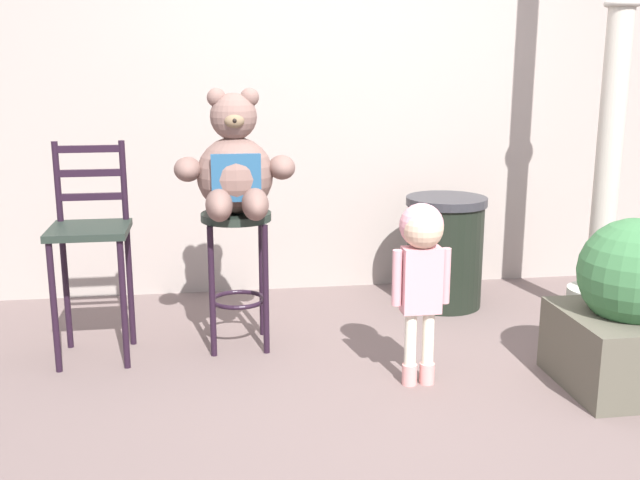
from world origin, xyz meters
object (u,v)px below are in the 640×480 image
bar_chair_empty (91,239)px  bar_stool_with_teddy (237,253)px  planter_with_shrub (631,312)px  child_walking (421,255)px  lamppost (613,105)px  teddy_bear (235,169)px  trash_bin (445,251)px

bar_chair_empty → bar_stool_with_teddy: bearing=3.1°
bar_chair_empty → planter_with_shrub: 2.61m
child_walking → planter_with_shrub: (0.95, -0.17, -0.26)m
child_walking → lamppost: 1.62m
bar_stool_with_teddy → teddy_bear: 0.44m
bar_stool_with_teddy → child_walking: (0.81, -0.62, 0.11)m
teddy_bear → child_walking: size_ratio=0.73×
bar_chair_empty → planter_with_shrub: bearing=-16.9°
lamppost → bar_chair_empty: size_ratio=2.83×
bar_chair_empty → teddy_bear: bearing=0.6°
child_walking → bar_chair_empty: size_ratio=0.79×
child_walking → trash_bin: size_ratio=1.26×
child_walking → trash_bin: child_walking is taller
child_walking → planter_with_shrub: size_ratio=1.08×
child_walking → planter_with_shrub: bearing=23.2°
teddy_bear → planter_with_shrub: bearing=-23.4°
teddy_bear → trash_bin: teddy_bear is taller
trash_bin → lamppost: size_ratio=0.22×
bar_chair_empty → child_walking: bearing=-20.7°
teddy_bear → planter_with_shrub: (1.76, -0.76, -0.59)m
child_walking → lamppost: size_ratio=0.28×
teddy_bear → bar_chair_empty: bearing=-179.4°
bar_stool_with_teddy → child_walking: size_ratio=0.84×
bar_stool_with_teddy → trash_bin: bearing=21.2°
bar_stool_with_teddy → bar_chair_empty: 0.74m
bar_chair_empty → lamppost: bearing=3.4°
teddy_bear → bar_stool_with_teddy: bearing=90.0°
bar_stool_with_teddy → lamppost: bearing=3.5°
bar_stool_with_teddy → trash_bin: size_ratio=1.06×
planter_with_shrub → trash_bin: bearing=110.1°
child_walking → bar_chair_empty: bearing=-167.3°
child_walking → bar_chair_empty: bar_chair_empty is taller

